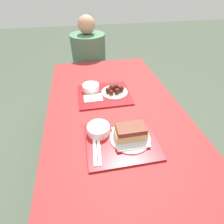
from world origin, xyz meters
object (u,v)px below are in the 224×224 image
at_px(tray_far, 104,95).
at_px(wings_plate_far, 114,90).
at_px(bowl_coleslaw_far, 91,87).
at_px(brisket_sandwich_plate, 130,134).
at_px(person_seated_across, 89,54).
at_px(tray_near, 121,141).
at_px(bowl_coleslaw_near, 99,129).

distance_m(tray_far, wings_plate_far, 0.08).
xyz_separation_m(bowl_coleslaw_far, wings_plate_far, (0.17, -0.06, -0.01)).
height_order(brisket_sandwich_plate, person_seated_across, person_seated_across).
relative_size(brisket_sandwich_plate, bowl_coleslaw_far, 1.75).
relative_size(tray_near, tray_far, 1.00).
xyz_separation_m(tray_near, brisket_sandwich_plate, (0.05, 0.01, 0.04)).
xyz_separation_m(tray_far, bowl_coleslaw_near, (-0.09, -0.40, 0.04)).
distance_m(bowl_coleslaw_near, person_seated_across, 1.29).
distance_m(tray_far, bowl_coleslaw_far, 0.12).
bearing_deg(bowl_coleslaw_far, tray_near, -78.05).
relative_size(tray_far, bowl_coleslaw_near, 3.03).
xyz_separation_m(tray_far, brisket_sandwich_plate, (0.07, -0.48, 0.04)).
relative_size(tray_near, bowl_coleslaw_far, 3.03).
distance_m(bowl_coleslaw_near, bowl_coleslaw_far, 0.47).
bearing_deg(brisket_sandwich_plate, bowl_coleslaw_near, 155.28).
bearing_deg(wings_plate_far, tray_near, -96.68).
xyz_separation_m(tray_far, wings_plate_far, (0.08, 0.01, 0.03)).
height_order(brisket_sandwich_plate, wings_plate_far, brisket_sandwich_plate).
height_order(tray_far, brisket_sandwich_plate, brisket_sandwich_plate).
bearing_deg(brisket_sandwich_plate, tray_near, -174.26).
relative_size(tray_far, brisket_sandwich_plate, 1.73).
xyz_separation_m(tray_near, wings_plate_far, (0.06, 0.49, 0.03)).
bearing_deg(tray_far, brisket_sandwich_plate, -81.24).
bearing_deg(brisket_sandwich_plate, wings_plate_far, 89.17).
relative_size(wings_plate_far, person_seated_across, 0.30).
bearing_deg(person_seated_across, bowl_coleslaw_far, -93.43).
distance_m(tray_far, bowl_coleslaw_near, 0.41).
height_order(tray_near, tray_far, same).
distance_m(tray_near, brisket_sandwich_plate, 0.07).
bearing_deg(tray_near, wings_plate_far, 83.32).
relative_size(bowl_coleslaw_near, bowl_coleslaw_far, 1.00).
bearing_deg(wings_plate_far, person_seated_across, 98.03).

